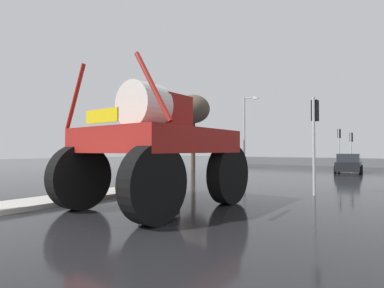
{
  "coord_description": "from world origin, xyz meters",
  "views": [
    {
      "loc": [
        6.76,
        -2.59,
        1.79
      ],
      "look_at": [
        0.48,
        5.96,
        2.01
      ],
      "focal_mm": 28.16,
      "sensor_mm": 36.0,
      "label": 1
    }
  ],
  "objects_px": {
    "oversize_sprayer": "(157,147)",
    "traffic_signal_far_right": "(339,139)",
    "traffic_signal_near_left": "(166,137)",
    "traffic_signal_near_right": "(315,124)",
    "sedan_ahead": "(349,164)",
    "traffic_signal_far_left": "(351,142)",
    "streetlight_far_left": "(245,129)",
    "bare_tree_left": "(193,110)"
  },
  "relations": [
    {
      "from": "oversize_sprayer",
      "to": "traffic_signal_far_right",
      "type": "xyz_separation_m",
      "value": [
        0.94,
        24.19,
        0.95
      ]
    },
    {
      "from": "traffic_signal_near_left",
      "to": "traffic_signal_near_right",
      "type": "bearing_deg",
      "value": -0.05
    },
    {
      "from": "oversize_sprayer",
      "to": "traffic_signal_far_right",
      "type": "relative_size",
      "value": 1.42
    },
    {
      "from": "oversize_sprayer",
      "to": "traffic_signal_near_left",
      "type": "relative_size",
      "value": 1.6
    },
    {
      "from": "oversize_sprayer",
      "to": "traffic_signal_near_right",
      "type": "xyz_separation_m",
      "value": [
        3.4,
        5.53,
        0.96
      ]
    },
    {
      "from": "traffic_signal_near_left",
      "to": "oversize_sprayer",
      "type": "bearing_deg",
      "value": -51.06
    },
    {
      "from": "sedan_ahead",
      "to": "traffic_signal_far_left",
      "type": "xyz_separation_m",
      "value": [
        -0.45,
        4.39,
        1.86
      ]
    },
    {
      "from": "traffic_signal_far_left",
      "to": "streetlight_far_left",
      "type": "height_order",
      "value": "streetlight_far_left"
    },
    {
      "from": "traffic_signal_far_right",
      "to": "oversize_sprayer",
      "type": "bearing_deg",
      "value": -92.22
    },
    {
      "from": "traffic_signal_far_right",
      "to": "traffic_signal_near_right",
      "type": "bearing_deg",
      "value": -82.47
    },
    {
      "from": "traffic_signal_near_left",
      "to": "traffic_signal_far_left",
      "type": "xyz_separation_m",
      "value": [
        6.44,
        18.66,
        0.04
      ]
    },
    {
      "from": "traffic_signal_near_right",
      "to": "traffic_signal_far_right",
      "type": "height_order",
      "value": "traffic_signal_near_right"
    },
    {
      "from": "oversize_sprayer",
      "to": "bare_tree_left",
      "type": "bearing_deg",
      "value": 33.18
    },
    {
      "from": "oversize_sprayer",
      "to": "traffic_signal_near_left",
      "type": "xyz_separation_m",
      "value": [
        -4.48,
        5.54,
        0.63
      ]
    },
    {
      "from": "traffic_signal_near_right",
      "to": "bare_tree_left",
      "type": "distance_m",
      "value": 17.39
    },
    {
      "from": "traffic_signal_far_left",
      "to": "traffic_signal_far_right",
      "type": "xyz_separation_m",
      "value": [
        -1.03,
        -0.01,
        0.28
      ]
    },
    {
      "from": "oversize_sprayer",
      "to": "traffic_signal_far_left",
      "type": "distance_m",
      "value": 24.29
    },
    {
      "from": "sedan_ahead",
      "to": "streetlight_far_left",
      "type": "distance_m",
      "value": 9.63
    },
    {
      "from": "sedan_ahead",
      "to": "traffic_signal_far_right",
      "type": "distance_m",
      "value": 5.1
    },
    {
      "from": "sedan_ahead",
      "to": "oversize_sprayer",
      "type": "bearing_deg",
      "value": 167.87
    },
    {
      "from": "streetlight_far_left",
      "to": "traffic_signal_near_left",
      "type": "bearing_deg",
      "value": -81.28
    },
    {
      "from": "traffic_signal_near_right",
      "to": "traffic_signal_far_left",
      "type": "distance_m",
      "value": 18.72
    },
    {
      "from": "traffic_signal_near_right",
      "to": "traffic_signal_far_right",
      "type": "bearing_deg",
      "value": 97.53
    },
    {
      "from": "traffic_signal_near_left",
      "to": "traffic_signal_far_left",
      "type": "relative_size",
      "value": 0.98
    },
    {
      "from": "streetlight_far_left",
      "to": "bare_tree_left",
      "type": "relative_size",
      "value": 1.0
    },
    {
      "from": "traffic_signal_far_left",
      "to": "streetlight_far_left",
      "type": "bearing_deg",
      "value": -152.89
    },
    {
      "from": "sedan_ahead",
      "to": "traffic_signal_near_left",
      "type": "height_order",
      "value": "traffic_signal_near_left"
    },
    {
      "from": "bare_tree_left",
      "to": "streetlight_far_left",
      "type": "bearing_deg",
      "value": 46.89
    },
    {
      "from": "oversize_sprayer",
      "to": "bare_tree_left",
      "type": "distance_m",
      "value": 19.33
    },
    {
      "from": "traffic_signal_near_right",
      "to": "bare_tree_left",
      "type": "height_order",
      "value": "bare_tree_left"
    },
    {
      "from": "oversize_sprayer",
      "to": "streetlight_far_left",
      "type": "distance_m",
      "value": 20.98
    },
    {
      "from": "oversize_sprayer",
      "to": "bare_tree_left",
      "type": "relative_size",
      "value": 0.79
    },
    {
      "from": "traffic_signal_far_right",
      "to": "bare_tree_left",
      "type": "height_order",
      "value": "bare_tree_left"
    },
    {
      "from": "sedan_ahead",
      "to": "traffic_signal_near_right",
      "type": "relative_size",
      "value": 1.09
    },
    {
      "from": "traffic_signal_near_left",
      "to": "streetlight_far_left",
      "type": "xyz_separation_m",
      "value": [
        -2.18,
        14.24,
        1.4
      ]
    },
    {
      "from": "traffic_signal_far_right",
      "to": "bare_tree_left",
      "type": "bearing_deg",
      "value": -143.64
    },
    {
      "from": "sedan_ahead",
      "to": "traffic_signal_near_left",
      "type": "relative_size",
      "value": 1.22
    },
    {
      "from": "sedan_ahead",
      "to": "traffic_signal_near_right",
      "type": "distance_m",
      "value": 14.46
    },
    {
      "from": "traffic_signal_far_right",
      "to": "bare_tree_left",
      "type": "xyz_separation_m",
      "value": [
        -11.16,
        -8.22,
        2.78
      ]
    },
    {
      "from": "traffic_signal_near_right",
      "to": "oversize_sprayer",
      "type": "bearing_deg",
      "value": -121.58
    },
    {
      "from": "traffic_signal_near_right",
      "to": "sedan_ahead",
      "type": "bearing_deg",
      "value": 93.97
    },
    {
      "from": "sedan_ahead",
      "to": "traffic_signal_far_right",
      "type": "xyz_separation_m",
      "value": [
        -1.48,
        4.39,
        2.13
      ]
    }
  ]
}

